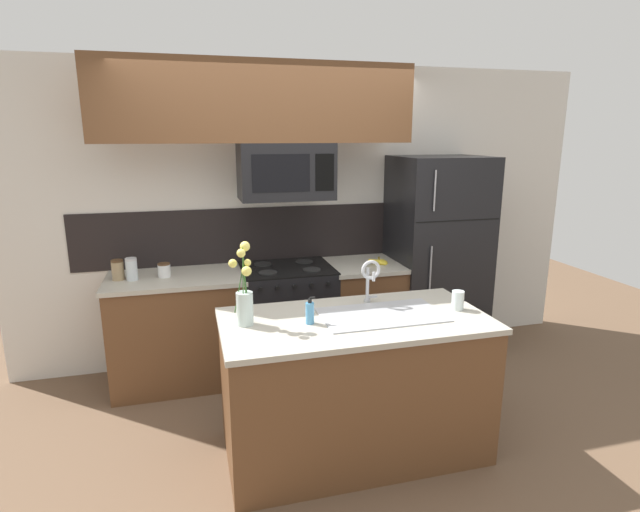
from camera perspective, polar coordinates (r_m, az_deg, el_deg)
ground_plane at (r=3.76m, az=-0.75°, el=-18.54°), size 10.00×10.00×0.00m
rear_partition at (r=4.55m, az=-1.11°, el=4.76°), size 5.20×0.10×2.60m
splash_band at (r=4.46m, az=-4.68°, el=2.58°), size 3.47×0.01×0.48m
back_counter_left at (r=4.28m, az=-15.79°, el=-8.09°), size 1.08×0.65×0.91m
back_counter_right at (r=4.52m, az=4.87°, el=-6.41°), size 0.64×0.65×0.91m
stove_range at (r=4.35m, az=-3.72°, el=-7.16°), size 0.76×0.64×0.93m
microwave at (r=4.05m, az=-3.94°, el=9.64°), size 0.74×0.40×0.44m
upper_cabinet_band at (r=3.98m, az=-7.22°, el=17.02°), size 2.42×0.34×0.60m
refrigerator at (r=4.68m, az=13.02°, el=-0.17°), size 0.80×0.74×1.83m
storage_jar_tall at (r=4.16m, az=-22.11°, el=-1.48°), size 0.09×0.09×0.16m
storage_jar_medium at (r=4.12m, az=-20.73°, el=-1.41°), size 0.09×0.09×0.18m
storage_jar_short at (r=4.13m, az=-17.38°, el=-1.55°), size 0.10×0.10×0.11m
banana_bunch at (r=4.37m, az=6.74°, el=-0.64°), size 0.19×0.16×0.08m
island_counter at (r=3.29m, az=3.90°, el=-14.49°), size 1.65×0.83×0.91m
kitchen_sink at (r=3.18m, az=7.01°, el=-7.90°), size 0.76×0.44×0.16m
sink_faucet at (r=3.29m, az=5.74°, el=-2.24°), size 0.14×0.14×0.31m
dish_soap_bottle at (r=2.98m, az=-1.17°, el=-6.49°), size 0.06×0.05×0.16m
drinking_glass at (r=3.33m, az=15.47°, el=-4.91°), size 0.08×0.08×0.12m
flower_vase at (r=2.97m, az=-8.63°, el=-4.91°), size 0.13×0.13×0.50m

